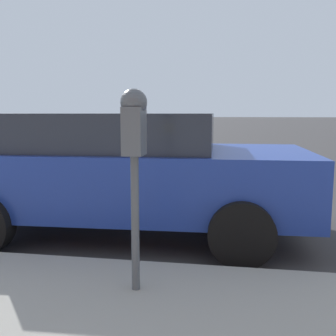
# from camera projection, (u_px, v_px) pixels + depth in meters

# --- Properties ---
(ground_plane) EXTENTS (220.00, 220.00, 0.00)m
(ground_plane) POSITION_uv_depth(u_px,v_px,m) (128.00, 212.00, 5.78)
(ground_plane) COLOR #3D3A3A
(parking_meter) EXTENTS (0.21, 0.19, 1.48)m
(parking_meter) POSITION_uv_depth(u_px,v_px,m) (134.00, 139.00, 2.78)
(parking_meter) COLOR #4C5156
(parking_meter) RESTS_ON sidewalk
(car_blue) EXTENTS (2.20, 4.30, 1.45)m
(car_blue) POSITION_uv_depth(u_px,v_px,m) (124.00, 169.00, 4.71)
(car_blue) COLOR navy
(car_blue) RESTS_ON ground_plane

